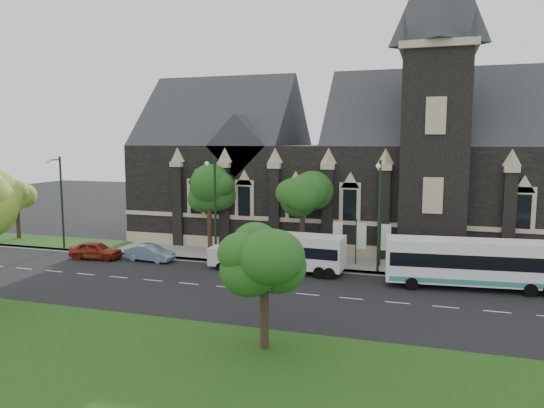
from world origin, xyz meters
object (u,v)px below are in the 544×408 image
at_px(tree_park_east, 269,259).
at_px(sedan, 150,253).
at_px(shuttle_bus, 295,250).
at_px(tree_walk_left, 212,192).
at_px(box_trailer, 224,256).
at_px(street_lamp_near, 379,210).
at_px(street_lamp_far, 60,197).
at_px(banner_flag_right, 384,240).
at_px(car_far_red, 96,250).
at_px(banner_flag_center, 359,238).
at_px(banner_flag_left, 336,237).
at_px(tree_walk_right, 305,194).
at_px(tour_coach, 472,262).
at_px(tree_walk_far, 19,196).
at_px(street_lamp_mid, 214,203).

relative_size(tree_park_east, sedan, 1.42).
bearing_deg(shuttle_bus, tree_park_east, -77.54).
bearing_deg(tree_walk_left, box_trailer, -58.20).
distance_m(street_lamp_near, street_lamp_far, 30.00).
height_order(banner_flag_right, car_far_red, banner_flag_right).
bearing_deg(banner_flag_center, banner_flag_left, 180.00).
xyz_separation_m(street_lamp_near, banner_flag_left, (-3.71, 1.91, -2.73)).
bearing_deg(banner_flag_right, box_trailer, -162.95).
xyz_separation_m(sedan, car_far_red, (-5.02, -0.74, 0.06)).
distance_m(street_lamp_near, banner_flag_center, 3.74).
bearing_deg(banner_flag_right, shuttle_bus, -153.22).
bearing_deg(banner_flag_left, banner_flag_center, 0.00).
height_order(tree_walk_right, tree_walk_left, tree_walk_right).
bearing_deg(box_trailer, tree_walk_right, 43.93).
relative_size(banner_flag_right, tour_coach, 0.33).
bearing_deg(box_trailer, banner_flag_center, 18.79).
xyz_separation_m(tree_walk_far, street_lamp_near, (37.82, -3.08, 0.49)).
distance_m(box_trailer, sedan, 7.17).
bearing_deg(street_lamp_far, banner_flag_center, 3.86).
relative_size(tree_walk_right, banner_flag_left, 1.95).
height_order(street_lamp_near, banner_flag_right, street_lamp_near).
xyz_separation_m(box_trailer, sedan, (-7.15, 0.37, -0.27)).
distance_m(tree_park_east, tour_coach, 17.99).
distance_m(banner_flag_center, sedan, 18.20).
relative_size(street_lamp_mid, box_trailer, 2.73).
relative_size(tree_walk_right, sedan, 1.77).
bearing_deg(banner_flag_right, street_lamp_mid, -172.40).
relative_size(street_lamp_mid, street_lamp_far, 1.00).
distance_m(banner_flag_left, banner_flag_right, 4.00).
distance_m(tree_walk_left, tour_coach, 23.68).
relative_size(street_lamp_mid, car_far_red, 1.94).
bearing_deg(tour_coach, street_lamp_mid, 168.43).
distance_m(banner_flag_left, shuttle_bus, 4.36).
height_order(tree_walk_right, shuttle_bus, tree_walk_right).
height_order(tree_walk_right, street_lamp_near, street_lamp_near).
relative_size(box_trailer, sedan, 0.75).
height_order(tree_walk_left, banner_flag_center, tree_walk_left).
bearing_deg(car_far_red, tree_walk_left, -61.59).
bearing_deg(tree_walk_far, banner_flag_right, -1.77).
xyz_separation_m(street_lamp_mid, tour_coach, (20.84, -2.19, -3.21)).
xyz_separation_m(tree_walk_far, banner_flag_center, (36.11, -1.18, -2.24)).
bearing_deg(tree_walk_left, tour_coach, -14.36).
xyz_separation_m(tree_walk_left, tour_coach, (22.63, -5.80, -3.83)).
bearing_deg(banner_flag_left, street_lamp_mid, -169.50).
relative_size(street_lamp_mid, tour_coach, 0.74).
xyz_separation_m(tree_park_east, banner_flag_left, (0.11, 18.32, -2.24)).
height_order(tree_walk_left, box_trailer, tree_walk_left).
xyz_separation_m(street_lamp_far, banner_flag_left, (26.29, 1.91, -2.73)).
xyz_separation_m(street_lamp_near, shuttle_bus, (-6.40, -1.47, -3.35)).
relative_size(sedan, car_far_red, 0.95).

